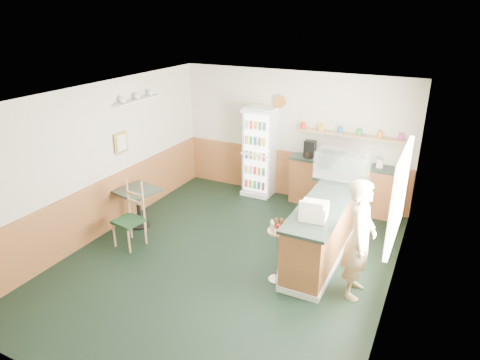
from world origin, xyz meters
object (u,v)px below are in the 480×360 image
Objects in this scene: display_case at (342,166)px; cafe_table at (138,201)px; condiment_stand at (278,242)px; shopkeeper at (359,239)px; cafe_chair at (131,211)px; drinks_fridge at (259,152)px; cash_register at (314,211)px.

cafe_table is at bearing -156.51° from display_case.
display_case reaches higher than condiment_stand.
cafe_table is at bearing 82.79° from shopkeeper.
shopkeeper is 1.16m from condiment_stand.
shopkeeper reaches higher than cafe_chair.
drinks_fridge reaches higher than shopkeeper.
drinks_fridge is 2.81m from cafe_table.
display_case is at bearing 77.86° from condiment_stand.
cafe_chair reaches higher than condiment_stand.
display_case reaches higher than cafe_table.
shopkeeper is (2.70, -2.67, -0.08)m from drinks_fridge.
cash_register is at bearing 15.69° from cafe_chair.
cash_register is 3.16m from cafe_chair.
shopkeeper is 1.78× the size of condiment_stand.
display_case is 0.80× the size of cafe_chair.
condiment_stand is (-0.42, -0.33, -0.46)m from cash_register.
shopkeeper is at bearing -16.35° from cash_register.
cafe_table is (-1.40, -2.40, -0.45)m from drinks_fridge.
drinks_fridge is 1.09× the size of shopkeeper.
cafe_chair is (0.31, -0.55, 0.09)m from cafe_table.
display_case is at bearing -24.77° from drinks_fridge.
display_case is at bearing 83.09° from cash_register.
cash_register is at bearing 77.08° from shopkeeper.
condiment_stand is 2.67m from cafe_chair.
drinks_fridge reaches higher than display_case.
cafe_table is (-2.98, 0.48, -0.13)m from condiment_stand.
shopkeeper is 4.12m from cafe_table.
condiment_stand is at bearing -149.17° from cash_register.
cafe_chair is (-3.09, -2.03, -0.66)m from display_case.
drinks_fridge reaches higher than cafe_chair.
drinks_fridge is 2.42× the size of cafe_table.
cash_register is at bearing -90.00° from display_case.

